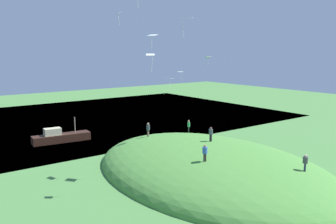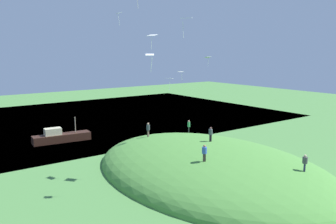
{
  "view_description": "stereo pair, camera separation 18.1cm",
  "coord_description": "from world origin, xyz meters",
  "px_view_note": "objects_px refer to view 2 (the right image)",
  "views": [
    {
      "loc": [
        34.92,
        -27.4,
        13.26
      ],
      "look_at": [
        -0.48,
        -0.9,
        5.69
      ],
      "focal_mm": 38.44,
      "sensor_mm": 36.0,
      "label": 1
    },
    {
      "loc": [
        35.03,
        -27.25,
        13.26
      ],
      "look_at": [
        -0.48,
        -0.9,
        5.69
      ],
      "focal_mm": 38.44,
      "sensor_mm": 36.0,
      "label": 2
    }
  ],
  "objects_px": {
    "person_with_child": "(305,161)",
    "kite_3": "(186,19)",
    "kite_7": "(208,58)",
    "person_walking_path": "(148,128)",
    "boat_on_lake": "(61,137)",
    "person_on_hilltop": "(204,151)",
    "kite_0": "(150,56)",
    "person_near_shore": "(211,133)",
    "kite_2": "(119,14)",
    "kite_1": "(169,79)",
    "kite_5": "(181,72)",
    "kite_4": "(152,36)",
    "person_watching_kites": "(189,125)"
  },
  "relations": [
    {
      "from": "person_with_child",
      "to": "kite_3",
      "type": "xyz_separation_m",
      "value": [
        -10.45,
        -5.54,
        13.03
      ]
    },
    {
      "from": "person_with_child",
      "to": "kite_7",
      "type": "relative_size",
      "value": 1.24
    },
    {
      "from": "person_walking_path",
      "to": "boat_on_lake",
      "type": "bearing_deg",
      "value": -77.26
    },
    {
      "from": "boat_on_lake",
      "to": "kite_3",
      "type": "distance_m",
      "value": 27.81
    },
    {
      "from": "person_with_child",
      "to": "kite_7",
      "type": "height_order",
      "value": "kite_7"
    },
    {
      "from": "person_on_hilltop",
      "to": "kite_0",
      "type": "xyz_separation_m",
      "value": [
        -2.23,
        -4.61,
        8.91
      ]
    },
    {
      "from": "person_near_shore",
      "to": "kite_7",
      "type": "distance_m",
      "value": 12.87
    },
    {
      "from": "boat_on_lake",
      "to": "person_walking_path",
      "type": "height_order",
      "value": "person_walking_path"
    },
    {
      "from": "boat_on_lake",
      "to": "kite_3",
      "type": "height_order",
      "value": "kite_3"
    },
    {
      "from": "kite_2",
      "to": "person_walking_path",
      "type": "bearing_deg",
      "value": 72.46
    },
    {
      "from": "person_walking_path",
      "to": "person_with_child",
      "type": "relative_size",
      "value": 1.12
    },
    {
      "from": "boat_on_lake",
      "to": "kite_3",
      "type": "xyz_separation_m",
      "value": [
        22.39,
        5.32,
        15.62
      ]
    },
    {
      "from": "person_walking_path",
      "to": "kite_1",
      "type": "relative_size",
      "value": 1.19
    },
    {
      "from": "kite_3",
      "to": "boat_on_lake",
      "type": "bearing_deg",
      "value": -166.63
    },
    {
      "from": "kite_7",
      "to": "kite_1",
      "type": "bearing_deg",
      "value": -80.29
    },
    {
      "from": "person_on_hilltop",
      "to": "boat_on_lake",
      "type": "bearing_deg",
      "value": -49.8
    },
    {
      "from": "person_near_shore",
      "to": "kite_7",
      "type": "xyz_separation_m",
      "value": [
        -7.61,
        6.41,
        8.15
      ]
    },
    {
      "from": "person_with_child",
      "to": "kite_2",
      "type": "xyz_separation_m",
      "value": [
        -20.57,
        -7.48,
        14.19
      ]
    },
    {
      "from": "person_near_shore",
      "to": "person_with_child",
      "type": "distance_m",
      "value": 11.04
    },
    {
      "from": "kite_3",
      "to": "kite_5",
      "type": "height_order",
      "value": "kite_3"
    },
    {
      "from": "kite_0",
      "to": "kite_5",
      "type": "relative_size",
      "value": 1.21
    },
    {
      "from": "kite_1",
      "to": "kite_4",
      "type": "xyz_separation_m",
      "value": [
        4.41,
        -5.48,
        4.89
      ]
    },
    {
      "from": "person_watching_kites",
      "to": "kite_5",
      "type": "relative_size",
      "value": 1.25
    },
    {
      "from": "kite_5",
      "to": "kite_1",
      "type": "bearing_deg",
      "value": -46.69
    },
    {
      "from": "kite_3",
      "to": "kite_0",
      "type": "bearing_deg",
      "value": -72.46
    },
    {
      "from": "boat_on_lake",
      "to": "kite_0",
      "type": "distance_m",
      "value": 26.97
    },
    {
      "from": "person_near_shore",
      "to": "person_walking_path",
      "type": "distance_m",
      "value": 9.07
    },
    {
      "from": "kite_4",
      "to": "person_on_hilltop",
      "type": "bearing_deg",
      "value": 13.88
    },
    {
      "from": "person_watching_kites",
      "to": "kite_7",
      "type": "bearing_deg",
      "value": 122.43
    },
    {
      "from": "boat_on_lake",
      "to": "kite_5",
      "type": "height_order",
      "value": "kite_5"
    },
    {
      "from": "kite_0",
      "to": "kite_2",
      "type": "distance_m",
      "value": 13.27
    },
    {
      "from": "kite_0",
      "to": "kite_7",
      "type": "bearing_deg",
      "value": 121.55
    },
    {
      "from": "kite_3",
      "to": "kite_7",
      "type": "xyz_separation_m",
      "value": [
        -8.08,
        10.47,
        -4.05
      ]
    },
    {
      "from": "person_walking_path",
      "to": "person_on_hilltop",
      "type": "xyz_separation_m",
      "value": [
        13.07,
        -2.25,
        0.33
      ]
    },
    {
      "from": "kite_4",
      "to": "kite_7",
      "type": "distance_m",
      "value": 14.36
    },
    {
      "from": "person_near_shore",
      "to": "person_with_child",
      "type": "xyz_separation_m",
      "value": [
        10.91,
        1.48,
        -0.83
      ]
    },
    {
      "from": "boat_on_lake",
      "to": "person_with_child",
      "type": "xyz_separation_m",
      "value": [
        32.83,
        10.86,
        2.59
      ]
    },
    {
      "from": "boat_on_lake",
      "to": "kite_2",
      "type": "height_order",
      "value": "kite_2"
    },
    {
      "from": "kite_0",
      "to": "kite_2",
      "type": "height_order",
      "value": "kite_2"
    },
    {
      "from": "person_walking_path",
      "to": "kite_7",
      "type": "height_order",
      "value": "kite_7"
    },
    {
      "from": "kite_7",
      "to": "person_watching_kites",
      "type": "bearing_deg",
      "value": -87.57
    },
    {
      "from": "person_watching_kites",
      "to": "kite_5",
      "type": "height_order",
      "value": "kite_5"
    },
    {
      "from": "boat_on_lake",
      "to": "person_with_child",
      "type": "distance_m",
      "value": 34.68
    },
    {
      "from": "kite_0",
      "to": "kite_4",
      "type": "xyz_separation_m",
      "value": [
        -4.13,
        3.03,
        1.94
      ]
    },
    {
      "from": "kite_1",
      "to": "kite_7",
      "type": "distance_m",
      "value": 7.99
    },
    {
      "from": "kite_0",
      "to": "kite_7",
      "type": "distance_m",
      "value": 18.78
    },
    {
      "from": "kite_4",
      "to": "kite_7",
      "type": "bearing_deg",
      "value": 113.71
    },
    {
      "from": "person_walking_path",
      "to": "kite_7",
      "type": "distance_m",
      "value": 12.71
    },
    {
      "from": "boat_on_lake",
      "to": "kite_0",
      "type": "xyz_separation_m",
      "value": [
        24.13,
        -0.2,
        12.04
      ]
    },
    {
      "from": "person_with_child",
      "to": "person_on_hilltop",
      "type": "relative_size",
      "value": 0.98
    }
  ]
}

